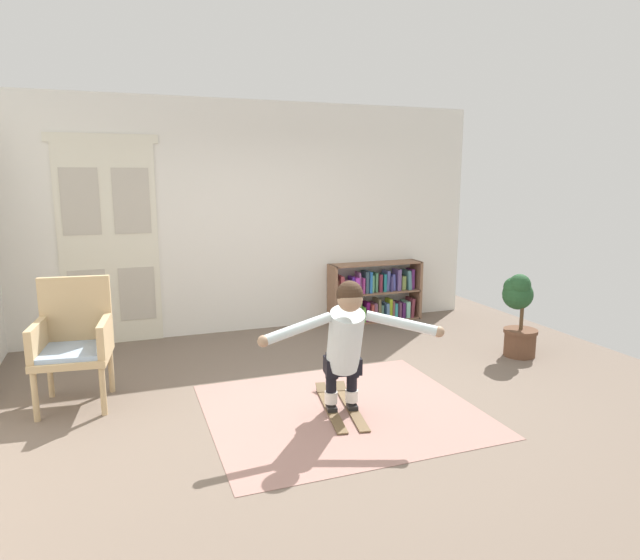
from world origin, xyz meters
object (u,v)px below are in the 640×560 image
bookshelf (375,295)px  wicker_chair (74,339)px  skis_pair (340,406)px  person_skier (346,338)px  potted_plant (518,311)px

bookshelf → wicker_chair: size_ratio=1.19×
skis_pair → person_skier: bearing=-99.6°
skis_pair → person_skier: person_skier is taller
bookshelf → person_skier: 3.18m
wicker_chair → skis_pair: (2.13, -0.93, -0.56)m
potted_plant → wicker_chair: bearing=176.8°
wicker_chair → potted_plant: (4.53, -0.25, -0.07)m
bookshelf → person_skier: (-1.58, -2.74, 0.32)m
wicker_chair → bookshelf: bearing=23.9°
potted_plant → skis_pair: potted_plant is taller
bookshelf → skis_pair: size_ratio=1.34×
wicker_chair → skis_pair: bearing=-23.7°
wicker_chair → potted_plant: bearing=-3.2°
bookshelf → wicker_chair: bearing=-156.1°
person_skier → bookshelf: bearing=60.0°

